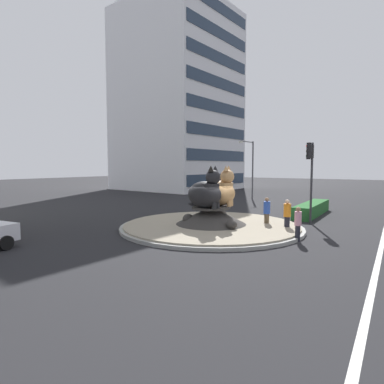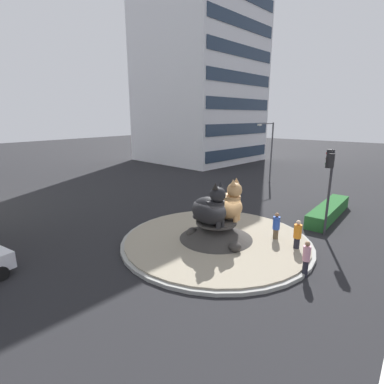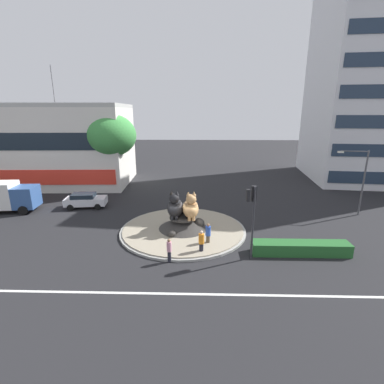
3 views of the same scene
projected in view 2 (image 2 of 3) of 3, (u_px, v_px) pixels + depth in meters
name	position (u px, v px, depth m)	size (l,w,h in m)	color
ground_plane	(216.00, 242.00, 16.88)	(160.00, 160.00, 0.00)	black
roundabout_island	(216.00, 236.00, 16.79)	(10.62, 10.62, 1.28)	gray
cat_statue_black	(211.00, 209.00, 15.83)	(1.58, 2.41, 2.41)	black
cat_statue_calico	(227.00, 204.00, 16.71)	(1.61, 2.60, 2.41)	tan
traffic_light_mast	(329.00, 174.00, 17.00)	(0.71, 0.58, 5.15)	#2D2D33
office_tower	(199.00, 70.00, 45.66)	(16.95, 17.23, 27.59)	silver
clipped_hedge_strip	(328.00, 211.00, 21.01)	(6.89, 1.20, 0.90)	#235B28
streetlight_arm	(270.00, 147.00, 31.28)	(2.70, 0.60, 6.34)	#4C4C51
pedestrian_orange_shirt	(297.00, 236.00, 15.39)	(0.40, 0.40, 1.80)	black
pedestrian_pink_shirt	(306.00, 258.00, 13.06)	(0.33, 0.33, 1.70)	black
pedestrian_blue_shirt	(276.00, 227.00, 16.60)	(0.39, 0.39, 1.79)	brown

